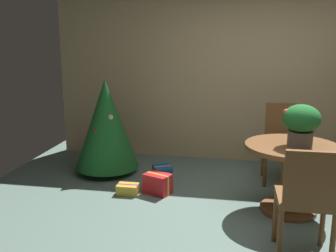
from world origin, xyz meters
name	(u,v)px	position (x,y,z in m)	size (l,w,h in m)	color
ground_plane	(263,228)	(0.00, 0.00, 0.00)	(6.60, 6.60, 0.00)	slate
back_wall_panel	(259,73)	(0.00, 2.20, 1.30)	(6.00, 0.10, 2.60)	tan
round_dining_table	(291,167)	(0.28, 0.45, 0.48)	(0.95, 0.95, 0.72)	brown
flower_vase	(301,122)	(0.34, 0.41, 0.97)	(0.37, 0.37, 0.42)	#665B51
wooden_chair_far	(282,138)	(0.28, 1.39, 0.55)	(0.45, 0.43, 0.98)	brown
wooden_chair_near	(307,197)	(0.28, -0.49, 0.55)	(0.44, 0.42, 0.96)	brown
holiday_tree	(106,124)	(-1.99, 1.28, 0.67)	(0.85, 0.85, 1.26)	brown
gift_box_blue	(162,171)	(-1.23, 1.24, 0.07)	(0.32, 0.35, 0.14)	#1E569E
gift_box_gold	(128,189)	(-1.51, 0.59, 0.06)	(0.25, 0.18, 0.12)	gold
gift_box_red	(158,184)	(-1.17, 0.67, 0.12)	(0.36, 0.31, 0.24)	red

